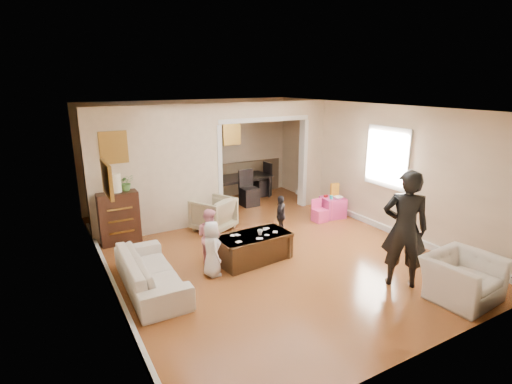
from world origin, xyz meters
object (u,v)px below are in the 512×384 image
dining_table (238,188)px  child_kneel_b (209,236)px  adult_person (405,229)px  coffee_table (254,247)px  table_lamp (115,183)px  child_toddler (281,215)px  sofa (151,271)px  armchair_front (462,278)px  play_table (333,207)px  armchair_back (213,214)px  child_kneel_a (212,249)px  cyan_cup (331,197)px  coffee_cup (260,232)px  dresser (119,217)px

dining_table → child_kneel_b: size_ratio=1.78×
dining_table → adult_person: bearing=-93.7°
coffee_table → table_lamp: bearing=133.2°
child_toddler → sofa: bearing=-29.8°
sofa → child_toddler: child_toddler is taller
armchair_front → table_lamp: size_ratio=2.73×
play_table → adult_person: bearing=-111.3°
table_lamp → child_kneel_b: 2.18m
armchair_back → dining_table: (1.47, 1.75, -0.05)m
play_table → child_kneel_a: bearing=-160.6°
dining_table → child_toddler: bearing=-103.2°
armchair_front → play_table: armchair_front is taller
dining_table → cyan_cup: bearing=-69.1°
play_table → child_kneel_b: bearing=-166.8°
armchair_back → cyan_cup: armchair_back is taller
coffee_cup → cyan_cup: 2.74m
sofa → coffee_table: bearing=-86.5°
dresser → child_kneel_a: bearing=-64.6°
armchair_back → dresser: size_ratio=0.76×
dresser → dining_table: size_ratio=0.59×
sofa → play_table: (4.54, 1.18, -0.04)m
armchair_front → dresser: 5.99m
dresser → dining_table: (3.31, 1.46, -0.20)m
coffee_table → child_kneel_b: size_ratio=1.30×
table_lamp → coffee_table: size_ratio=0.28×
armchair_back → child_toddler: 1.43m
table_lamp → coffee_cup: 2.92m
child_kneel_b → adult_person: bearing=-159.5°
sofa → coffee_table: sofa is taller
table_lamp → adult_person: 5.16m
child_toddler → play_table: bearing=146.0°
child_kneel_a → dresser: bearing=29.6°
table_lamp → cyan_cup: bearing=-11.9°
coffee_cup → cyan_cup: bearing=23.7°
coffee_table → adult_person: adult_person is taller
table_lamp → coffee_cup: bearing=-46.1°
coffee_table → coffee_cup: (0.10, -0.05, 0.28)m
table_lamp → play_table: size_ratio=0.75×
adult_person → child_toddler: 2.70m
armchair_back → dining_table: size_ratio=0.44×
dresser → adult_person: bearing=-48.3°
armchair_back → coffee_table: (0.02, -1.70, -0.11)m
play_table → dining_table: 2.67m
armchair_back → child_kneel_a: bearing=38.0°
sofa → cyan_cup: bearing=-74.7°
dresser → coffee_table: 2.75m
table_lamp → child_kneel_b: bearing=-55.4°
dresser → child_kneel_a: 2.38m
armchair_back → child_toddler: bearing=110.7°
child_toddler → armchair_back: bearing=-87.4°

